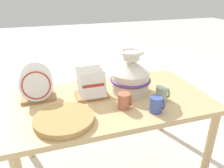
{
  "coord_description": "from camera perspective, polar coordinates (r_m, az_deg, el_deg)",
  "views": [
    {
      "loc": [
        -0.41,
        -1.26,
        1.33
      ],
      "look_at": [
        0.0,
        0.0,
        0.73
      ],
      "focal_mm": 35.0,
      "sensor_mm": 36.0,
      "label": 1
    }
  ],
  "objects": [
    {
      "name": "ground_plane",
      "position": [
        1.88,
        -0.0,
        -20.61
      ],
      "size": [
        14.0,
        14.0,
        0.0
      ],
      "primitive_type": "plane",
      "color": "silver"
    },
    {
      "name": "display_table",
      "position": [
        1.54,
        -0.0,
        -6.14
      ],
      "size": [
        1.33,
        0.74,
        0.62
      ],
      "color": "tan",
      "rests_on": "ground_plane"
    },
    {
      "name": "ceramic_vase",
      "position": [
        1.56,
        4.92,
        2.36
      ],
      "size": [
        0.29,
        0.29,
        0.31
      ],
      "color": "silver",
      "rests_on": "display_table"
    },
    {
      "name": "dish_rack_round_plates",
      "position": [
        1.55,
        -19.0,
        -0.77
      ],
      "size": [
        0.22,
        0.21,
        0.23
      ],
      "color": "tan",
      "rests_on": "display_table"
    },
    {
      "name": "dish_rack_square_plates",
      "position": [
        1.53,
        -5.42,
        -1.24
      ],
      "size": [
        0.22,
        0.2,
        0.19
      ],
      "color": "tan",
      "rests_on": "display_table"
    },
    {
      "name": "wicker_charger_stack",
      "position": [
        1.29,
        -12.41,
        -8.99
      ],
      "size": [
        0.34,
        0.34,
        0.04
      ],
      "color": "tan",
      "rests_on": "display_table"
    },
    {
      "name": "mug_sage_glaze",
      "position": [
        1.5,
        12.96,
        -2.41
      ],
      "size": [
        0.09,
        0.08,
        0.1
      ],
      "color": "#9EB28E",
      "rests_on": "display_table"
    },
    {
      "name": "mug_terracotta_glaze",
      "position": [
        1.38,
        3.29,
        -4.38
      ],
      "size": [
        0.09,
        0.08,
        0.1
      ],
      "color": "#B76647",
      "rests_on": "display_table"
    },
    {
      "name": "mug_cobalt_glaze",
      "position": [
        1.36,
        11.54,
        -5.23
      ],
      "size": [
        0.09,
        0.08,
        0.1
      ],
      "color": "#42569E",
      "rests_on": "display_table"
    }
  ]
}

